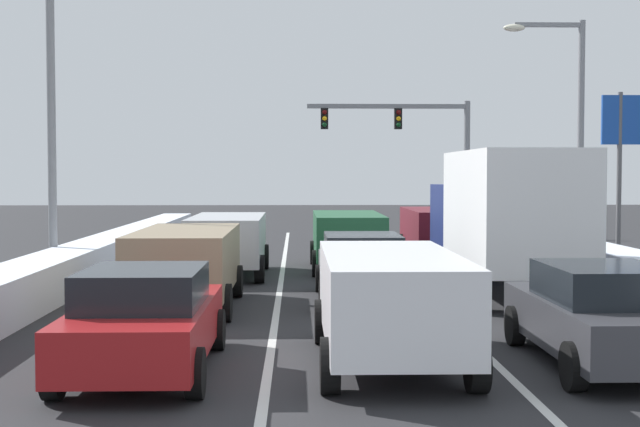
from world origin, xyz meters
The scene contains 17 objects.
ground_plane centered at (0.00, 13.99, 0.00)m, with size 120.00×120.00×0.00m, color #28282B.
lane_stripe_between_right_lane_and_center_lane centered at (1.70, 17.49, 0.00)m, with size 0.14×38.48×0.01m, color silver.
lane_stripe_between_center_lane_and_left_lane centered at (-1.70, 17.49, 0.00)m, with size 0.14×38.48×0.01m, color silver.
snow_bank_right_shoulder centered at (7.00, 17.49, 0.44)m, with size 1.34×38.48×0.88m, color silver.
snow_bank_left_shoulder centered at (-7.00, 17.49, 0.47)m, with size 1.30×38.48×0.94m, color silver.
sedan_charcoal_right_lane_nearest centered at (3.23, 7.25, 0.76)m, with size 2.00×4.50×1.51m.
box_truck_right_lane_second centered at (3.58, 14.78, 1.90)m, with size 2.53×7.20×3.36m.
suv_maroon_right_lane_third centered at (3.40, 23.40, 1.02)m, with size 2.16×4.90×1.67m.
suv_white_center_lane_nearest centered at (0.10, 7.37, 1.02)m, with size 2.16×4.90×1.67m.
sedan_gray_center_lane_second centered at (0.17, 13.92, 0.76)m, with size 2.00×4.50×1.51m.
suv_green_center_lane_third centered at (0.22, 20.33, 1.02)m, with size 2.16×4.90×1.67m.
sedan_red_left_lane_nearest centered at (-3.46, 6.98, 0.76)m, with size 2.00×4.50×1.51m.
suv_tan_left_lane_second centered at (-3.62, 12.96, 1.02)m, with size 2.16×4.90×1.67m.
suv_silver_left_lane_third centered at (-3.21, 18.94, 1.02)m, with size 2.16×4.90×1.67m.
traffic_light_gantry centered at (4.27, 34.97, 4.50)m, with size 7.54×0.47×6.20m.
street_lamp_right_mid centered at (7.54, 22.74, 4.69)m, with size 2.66×0.36×7.79m.
street_lamp_left_mid centered at (-7.31, 17.54, 5.09)m, with size 2.66×0.36×8.54m.
Camera 1 is at (-1.28, -5.57, 2.85)m, focal length 49.40 mm.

